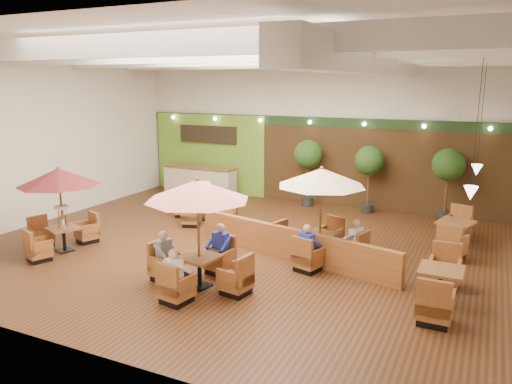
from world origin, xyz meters
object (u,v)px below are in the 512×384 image
Objects in this scene: table_1 at (198,213)px; topiary_0 at (308,157)px; topiary_1 at (369,163)px; diner_1 at (219,243)px; table_2 at (321,196)px; table_3 at (205,208)px; table_4 at (440,287)px; booth_divider at (291,244)px; diner_3 at (308,242)px; diner_4 at (354,237)px; table_5 at (455,235)px; diner_2 at (165,250)px; service_counter at (200,181)px; table_0 at (59,191)px; topiary_2 at (448,167)px; diner_0 at (176,269)px.

topiary_0 is at bearing 101.78° from table_1.
topiary_1 is 7.48m from diner_1.
table_2 reaches higher than table_3.
booth_divider is at bearing 163.75° from table_4.
diner_3 reaches higher than booth_divider.
table_1 is 3.45× the size of diner_4.
table_5 is 3.32m from diner_4.
table_4 is at bearing 114.19° from diner_2.
topiary_0 is at bearing 49.42° from diner_4.
service_counter is at bearing -178.78° from table_5.
table_2 is 1.02× the size of table_3.
table_5 is 3.73× the size of diner_4.
topiary_1 is 3.28× the size of diner_3.
diner_4 is (7.38, 2.34, -0.94)m from table_0.
diner_2 is (3.72, -0.49, -0.94)m from table_0.
booth_divider is 7.93× the size of diner_1.
service_counter is at bearing 130.94° from table_1.
service_counter is 8.83m from diner_2.
topiary_0 is 3.41× the size of diner_3.
table_2 reaches higher than diner_2.
diner_3 is (-2.55, -6.15, -1.06)m from topiary_2.
booth_divider is at bearing -74.38° from topiary_0.
diner_1 is (-1.86, -7.18, -1.01)m from topiary_1.
service_counter is 10.14m from table_5.
topiary_0 is 8.18m from diner_2.
diner_4 is at bearing -59.43° from topiary_0.
topiary_0 is at bearing 180.00° from topiary_2.
topiary_2 is (-0.51, 6.71, 1.42)m from table_4.
table_4 is 1.05× the size of topiary_0.
diner_3 is (1.86, 2.85, -0.00)m from diner_0.
topiary_0 is (-1.56, 5.59, 1.41)m from booth_divider.
diner_2 is at bearing -63.33° from service_counter.
service_counter is 4.15× the size of diner_0.
table_0 reaches higher than booth_divider.
topiary_0 is 3.22× the size of diner_1.
table_5 is 6.15m from topiary_0.
table_0 is at bearing 171.22° from diner_0.
diner_1 is at bearing -113.60° from booth_divider.
topiary_0 is 3.37× the size of diner_4.
diner_4 is at bearing -115.32° from table_5.
table_2 is at bearing 114.58° from diner_3.
diner_4 reaches higher than diner_0.
booth_divider is 3.63m from diner_0.
table_3 is (2.09, -3.03, -0.17)m from service_counter.
diner_1 is (0.00, 0.91, -0.97)m from table_1.
topiary_0 is (4.27, 7.60, 0.15)m from table_0.
service_counter is at bearing 113.15° from table_0.
booth_divider is 2.41× the size of table_2.
diner_3 is (6.49, 1.45, -0.94)m from table_0.
topiary_2 is (2.55, 5.26, 0.11)m from table_2.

